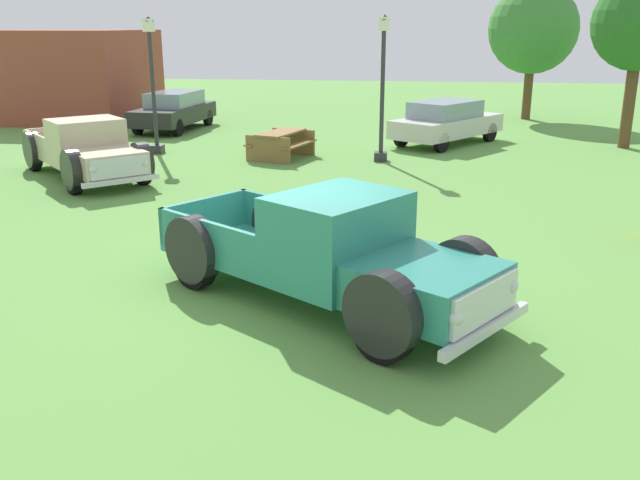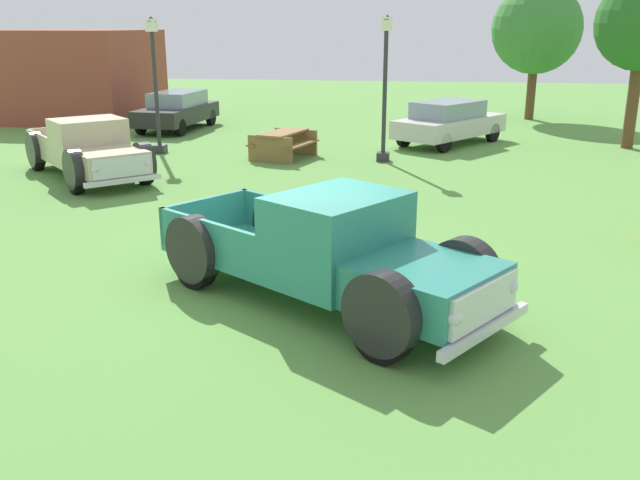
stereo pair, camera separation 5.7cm
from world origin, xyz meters
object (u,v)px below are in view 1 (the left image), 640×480
Objects in this scene: lamp_post_near at (153,83)px; oak_tree_east at (639,25)px; picnic_table at (281,141)px; pickup_truck_foreground at (341,255)px; sedan_distant_a at (447,122)px; pickup_truck_behind_left at (88,151)px; oak_tree_west at (533,29)px; lamp_post_far at (383,86)px; sedan_distant_b at (174,110)px.

lamp_post_near is 0.76× the size of oak_tree_east.
pickup_truck_foreground is at bearing -74.97° from picnic_table.
lamp_post_near is 1.85× the size of picnic_table.
oak_tree_east is (5.61, 0.08, 3.02)m from sedan_distant_a.
pickup_truck_behind_left reaches higher than picnic_table.
picnic_table is (-4.88, -3.19, -0.24)m from sedan_distant_a.
oak_tree_east is 7.11m from oak_tree_west.
oak_tree_east is (7.57, 3.33, 1.65)m from lamp_post_far.
sedan_distant_b is at bearing 102.99° from lamp_post_near.
lamp_post_far is (7.15, 3.49, 1.38)m from pickup_truck_behind_left.
oak_tree_west is at bearing 62.79° from sedan_distant_a.
oak_tree_west is at bearing 106.98° from oak_tree_east.
sedan_distant_b is 7.18m from picnic_table.
pickup_truck_foreground is 1.12× the size of pickup_truck_behind_left.
pickup_truck_foreground reaches higher than pickup_truck_behind_left.
pickup_truck_foreground is 17.91m from sedan_distant_b.
sedan_distant_b is 14.61m from oak_tree_west.
picnic_table is at bearing -4.25° from lamp_post_near.
lamp_post_far is at bearing -121.15° from sedan_distant_a.
picnic_table is 0.41× the size of oak_tree_east.
pickup_truck_behind_left is at bearing -140.00° from picnic_table.
oak_tree_east is (14.72, 6.82, 3.03)m from pickup_truck_behind_left.
lamp_post_far is at bearing 90.06° from pickup_truck_foreground.
picnic_table is (5.02, -5.12, -0.24)m from sedan_distant_b.
sedan_distant_b is 1.08× the size of lamp_post_near.
sedan_distant_a is at bearing -117.21° from oak_tree_west.
lamp_post_far is 0.75× the size of oak_tree_west.
lamp_post_far reaches higher than pickup_truck_foreground.
pickup_truck_foreground is 2.48× the size of picnic_table.
oak_tree_west is (12.65, 13.62, 2.86)m from pickup_truck_behind_left.
lamp_post_far reaches higher than pickup_truck_behind_left.
picnic_table is at bearing -129.90° from oak_tree_west.
oak_tree_east is (15.52, -1.85, 3.02)m from sedan_distant_b.
oak_tree_east is at bearing 0.82° from sedan_distant_a.
sedan_distant_a is at bearing 36.49° from pickup_truck_behind_left.
pickup_truck_foreground is 16.36m from oak_tree_east.
sedan_distant_b is 0.80× the size of oak_tree_west.
pickup_truck_behind_left reaches higher than sedan_distant_a.
pickup_truck_behind_left is at bearing -155.14° from oak_tree_east.
sedan_distant_b is at bearing 95.24° from pickup_truck_behind_left.
pickup_truck_behind_left is 16.51m from oak_tree_east.
lamp_post_near is at bearing -168.30° from oak_tree_east.
lamp_post_far is 0.77× the size of oak_tree_east.
pickup_truck_behind_left is at bearing -94.77° from lamp_post_near.
sedan_distant_a is at bearing -179.18° from oak_tree_east.
pickup_truck_foreground is at bearing -89.94° from lamp_post_far.
sedan_distant_b is at bearing 173.21° from oak_tree_east.
oak_tree_east reaches higher than pickup_truck_foreground.
oak_tree_west is at bearing 38.43° from lamp_post_near.
sedan_distant_b is at bearing -159.79° from oak_tree_west.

